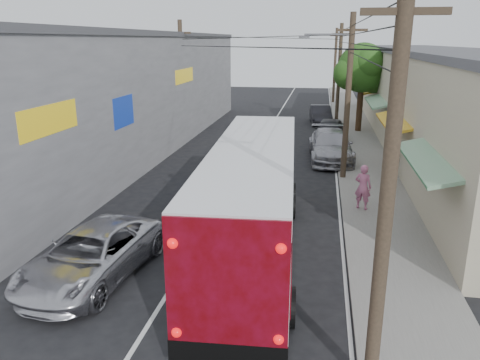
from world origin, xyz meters
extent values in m
plane|color=black|center=(0.00, 0.00, 0.00)|extent=(120.00, 120.00, 0.00)
cube|color=slate|center=(6.50, 20.00, 0.06)|extent=(3.00, 80.00, 0.12)
cube|color=#B5A990|center=(11.00, 22.00, 3.00)|extent=(6.00, 40.00, 6.00)
cube|color=#4C4C51|center=(11.00, 22.00, 6.10)|extent=(6.20, 40.00, 0.30)
cube|color=#197135|center=(7.70, 6.00, 2.90)|extent=(1.39, 6.00, 0.46)
cube|color=orange|center=(7.70, 14.00, 2.90)|extent=(1.39, 6.00, 0.46)
cube|color=#197135|center=(7.70, 22.00, 2.90)|extent=(1.39, 6.00, 0.46)
cube|color=orange|center=(7.70, 30.00, 2.90)|extent=(1.39, 6.00, 0.46)
cube|color=#197135|center=(7.70, 38.00, 2.90)|extent=(1.39, 6.00, 0.46)
cube|color=gray|center=(-8.50, 18.00, 3.50)|extent=(7.00, 36.00, 7.00)
cube|color=#4C4C51|center=(-8.50, 18.00, 7.10)|extent=(7.20, 36.00, 0.30)
cube|color=yellow|center=(-5.05, 4.00, 4.20)|extent=(0.12, 3.50, 1.00)
cube|color=#1433A5|center=(-5.05, 10.00, 3.60)|extent=(0.12, 2.20, 1.40)
cube|color=yellow|center=(-5.05, 20.00, 4.50)|extent=(0.12, 4.00, 0.90)
cylinder|color=#473828|center=(5.20, -2.00, 4.00)|extent=(0.28, 0.28, 8.00)
cube|color=#473828|center=(5.20, -2.00, 7.20)|extent=(1.40, 0.12, 0.12)
cylinder|color=#473828|center=(5.20, 13.00, 4.00)|extent=(0.28, 0.28, 8.00)
cube|color=#473828|center=(5.20, 13.00, 7.20)|extent=(1.40, 0.12, 0.12)
cylinder|color=#473828|center=(5.20, 28.00, 4.00)|extent=(0.28, 0.28, 8.00)
cube|color=#473828|center=(5.20, 28.00, 7.20)|extent=(1.40, 0.12, 0.12)
cylinder|color=#473828|center=(5.20, 43.00, 4.00)|extent=(0.28, 0.28, 8.00)
cube|color=#473828|center=(5.20, 43.00, 7.20)|extent=(1.40, 0.12, 0.12)
cylinder|color=#473828|center=(-5.20, 20.00, 4.00)|extent=(0.28, 0.28, 8.00)
cube|color=#473828|center=(-5.20, 20.00, 7.20)|extent=(1.40, 0.12, 0.12)
cylinder|color=#59595E|center=(4.10, 13.00, 7.00)|extent=(2.20, 0.10, 0.10)
cube|color=#59595E|center=(3.00, 13.00, 6.90)|extent=(0.50, 0.18, 0.12)
cylinder|color=#3F2B19|center=(6.80, 26.00, 2.00)|extent=(0.44, 0.44, 4.00)
sphere|color=#234E14|center=(6.80, 26.00, 4.80)|extent=(3.60, 3.60, 3.60)
sphere|color=#234E14|center=(7.80, 26.60, 4.20)|extent=(2.60, 2.60, 2.60)
sphere|color=#234E14|center=(5.90, 25.60, 4.40)|extent=(2.40, 2.40, 2.40)
sphere|color=#234E14|center=(7.20, 25.00, 5.20)|extent=(2.20, 2.20, 2.20)
sphere|color=#234E14|center=(6.50, 26.90, 5.00)|extent=(2.00, 2.00, 2.00)
cube|color=silver|center=(1.91, 4.00, 1.16)|extent=(3.23, 12.27, 1.92)
cube|color=black|center=(1.88, 4.51, 2.58)|extent=(3.14, 10.25, 1.01)
cube|color=silver|center=(1.91, 4.00, 3.29)|extent=(3.23, 12.27, 0.51)
cube|color=maroon|center=(2.27, -2.08, 2.02)|extent=(2.51, 0.23, 2.94)
cube|color=black|center=(2.27, -2.08, 0.46)|extent=(2.53, 0.25, 0.51)
sphere|color=red|center=(1.21, -2.18, 0.91)|extent=(0.22, 0.22, 0.22)
sphere|color=red|center=(3.33, -2.05, 0.91)|extent=(0.22, 0.22, 0.22)
sphere|color=red|center=(1.21, -2.18, 2.94)|extent=(0.22, 0.22, 0.22)
sphere|color=red|center=(3.33, -2.05, 2.94)|extent=(0.22, 0.22, 0.22)
cylinder|color=black|center=(0.90, -0.32, 0.51)|extent=(0.36, 1.03, 1.01)
cylinder|color=black|center=(3.42, -0.17, 0.51)|extent=(0.36, 1.03, 1.01)
cylinder|color=black|center=(0.47, 6.96, 0.51)|extent=(0.36, 1.03, 1.01)
cylinder|color=black|center=(3.00, 7.11, 0.51)|extent=(0.36, 1.03, 1.01)
cylinder|color=black|center=(0.38, 8.47, 0.51)|extent=(0.36, 1.03, 1.01)
cylinder|color=black|center=(2.91, 8.62, 0.51)|extent=(0.36, 1.03, 1.01)
imported|color=silver|center=(-2.43, 1.26, 0.74)|extent=(3.06, 5.60, 1.49)
imported|color=#97969E|center=(4.60, 16.87, 0.86)|extent=(2.78, 6.04, 1.71)
imported|color=#232328|center=(4.60, 21.95, 0.80)|extent=(2.34, 4.85, 1.60)
imported|color=#222227|center=(3.93, 29.38, 0.75)|extent=(2.01, 4.69, 1.50)
imported|color=#C36791|center=(5.78, 8.38, 1.05)|extent=(0.79, 0.66, 1.85)
imported|color=#95A6D8|center=(7.60, 14.00, 0.90)|extent=(0.85, 0.71, 1.57)
camera|label=1|loc=(3.96, -10.25, 6.76)|focal=35.00mm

